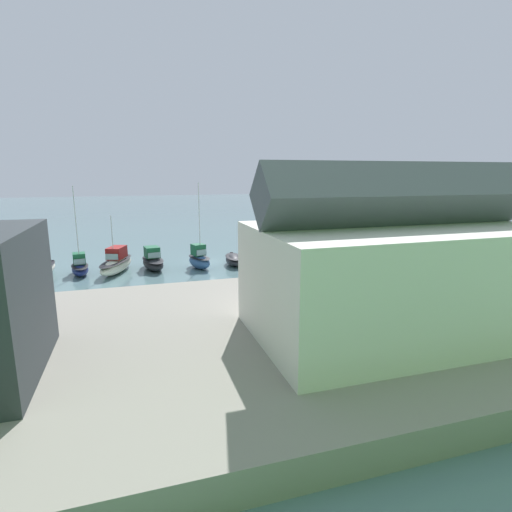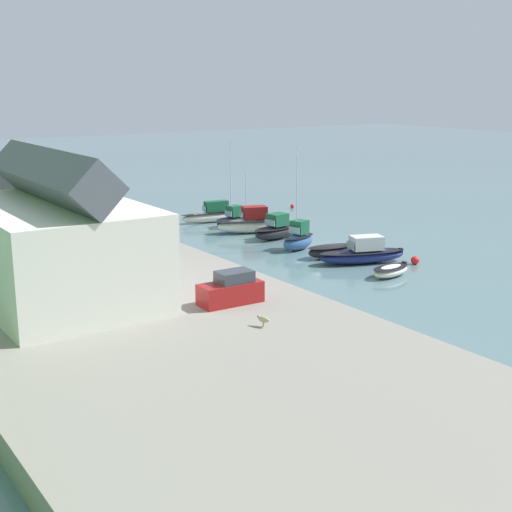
{
  "view_description": "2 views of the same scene",
  "coord_description": "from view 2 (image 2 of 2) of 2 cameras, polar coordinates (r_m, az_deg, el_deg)",
  "views": [
    {
      "loc": [
        8.47,
        48.36,
        10.9
      ],
      "look_at": [
        -4.57,
        6.19,
        1.73
      ],
      "focal_mm": 28.0,
      "sensor_mm": 36.0,
      "label": 1
    },
    {
      "loc": [
        -51.63,
        43.9,
        15.53
      ],
      "look_at": [
        -4.53,
        11.9,
        1.76
      ],
      "focal_mm": 50.0,
      "sensor_mm": 36.0,
      "label": 2
    }
  ],
  "objects": [
    {
      "name": "moored_boat_5",
      "position": [
        76.25,
        -0.35,
        2.66
      ],
      "size": [
        4.53,
        7.77,
        6.45
      ],
      "rotation": [
        0.0,
        0.0,
        -0.34
      ],
      "color": "white",
      "rests_on": "ground_plane"
    },
    {
      "name": "pickup_truck_1",
      "position": [
        88.47,
        -16.94,
        4.46
      ],
      "size": [
        2.49,
        4.92,
        1.9
      ],
      "rotation": [
        0.0,
        0.0,
        0.12
      ],
      "color": "maroon",
      "rests_on": "quay_promenade"
    },
    {
      "name": "harbor_clubhouse",
      "position": [
        49.04,
        -15.8,
        0.94
      ],
      "size": [
        16.74,
        9.95,
        10.01
      ],
      "color": "silver",
      "rests_on": "quay_promenade"
    },
    {
      "name": "dog_on_quay",
      "position": [
        42.23,
        0.57,
        -5.08
      ],
      "size": [
        0.88,
        0.53,
        0.68
      ],
      "rotation": [
        0.0,
        0.0,
        5.03
      ],
      "color": "tan",
      "rests_on": "quay_promenade"
    },
    {
      "name": "moored_boat_4",
      "position": [
        73.26,
        1.6,
        2.12
      ],
      "size": [
        2.98,
        5.83,
        2.62
      ],
      "rotation": [
        0.0,
        0.0,
        0.16
      ],
      "color": "black",
      "rests_on": "ground_plane"
    },
    {
      "name": "moored_boat_3",
      "position": [
        68.5,
        3.4,
        1.39
      ],
      "size": [
        2.97,
        4.52,
        9.88
      ],
      "rotation": [
        0.0,
        0.0,
        0.29
      ],
      "color": "#33568E",
      "rests_on": "ground_plane"
    },
    {
      "name": "ground_plane",
      "position": [
        69.53,
        6.03,
        0.62
      ],
      "size": [
        320.0,
        320.0,
        0.0
      ],
      "primitive_type": "plane",
      "color": "slate"
    },
    {
      "name": "mooring_buoy_0",
      "position": [
        91.91,
        2.92,
        4.01
      ],
      "size": [
        0.51,
        0.51,
        0.51
      ],
      "color": "red",
      "rests_on": "ground_plane"
    },
    {
      "name": "mooring_buoy_1",
      "position": [
        64.48,
        12.6,
        -0.33
      ],
      "size": [
        0.74,
        0.74,
        0.74
      ],
      "color": "red",
      "rests_on": "ground_plane"
    },
    {
      "name": "parked_car_0",
      "position": [
        98.73,
        -17.77,
        5.35
      ],
      "size": [
        2.11,
        4.32,
        2.16
      ],
      "rotation": [
        0.0,
        0.0,
        -0.08
      ],
      "color": "maroon",
      "rests_on": "quay_promenade"
    },
    {
      "name": "moored_boat_1",
      "position": [
        63.95,
        8.55,
        0.21
      ],
      "size": [
        4.83,
        8.38,
        2.45
      ],
      "rotation": [
        0.0,
        0.0,
        -0.33
      ],
      "color": "navy",
      "rests_on": "ground_plane"
    },
    {
      "name": "moored_boat_7",
      "position": [
        82.45,
        -3.39,
        3.34
      ],
      "size": [
        2.56,
        8.04,
        2.44
      ],
      "rotation": [
        0.0,
        0.0,
        -0.14
      ],
      "color": "white",
      "rests_on": "ground_plane"
    },
    {
      "name": "quay_promenade",
      "position": [
        56.64,
        -14.44,
        -1.94
      ],
      "size": [
        121.87,
        23.39,
        1.55
      ],
      "color": "gray",
      "rests_on": "ground_plane"
    },
    {
      "name": "moored_boat_2",
      "position": [
        65.67,
        5.98,
        0.44
      ],
      "size": [
        2.48,
        4.92,
        1.24
      ],
      "rotation": [
        0.0,
        0.0,
        -0.12
      ],
      "color": "black",
      "rests_on": "ground_plane"
    },
    {
      "name": "parked_car_2",
      "position": [
        74.24,
        -14.11,
        3.05
      ],
      "size": [
        1.97,
        4.27,
        2.16
      ],
      "rotation": [
        0.0,
        0.0,
        -0.04
      ],
      "color": "#B7B7BC",
      "rests_on": "quay_promenade"
    },
    {
      "name": "parked_car_1",
      "position": [
        46.51,
        -2.0,
        -2.72
      ],
      "size": [
        1.91,
        4.25,
        2.16
      ],
      "rotation": [
        0.0,
        0.0,
        -0.03
      ],
      "color": "maroon",
      "rests_on": "quay_promenade"
    },
    {
      "name": "person_on_quay",
      "position": [
        70.72,
        -15.47,
        2.61
      ],
      "size": [
        0.4,
        0.4,
        2.14
      ],
      "color": "#232838",
      "rests_on": "quay_promenade"
    },
    {
      "name": "moored_boat_0",
      "position": [
        59.97,
        10.74,
        -1.15
      ],
      "size": [
        2.46,
        4.35,
        0.95
      ],
      "rotation": [
        0.0,
        0.0,
        0.17
      ],
      "color": "white",
      "rests_on": "ground_plane"
    },
    {
      "name": "moored_boat_6",
      "position": [
        79.46,
        -1.81,
        2.97
      ],
      "size": [
        2.37,
        4.84,
        9.62
      ],
      "rotation": [
        0.0,
        0.0,
        0.14
      ],
      "color": "navy",
      "rests_on": "ground_plane"
    }
  ]
}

